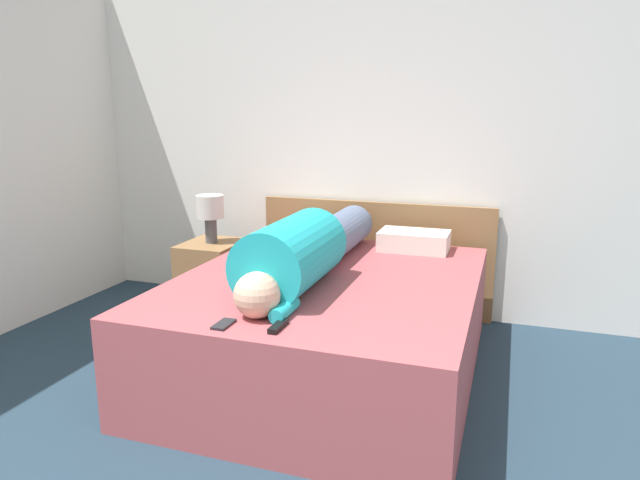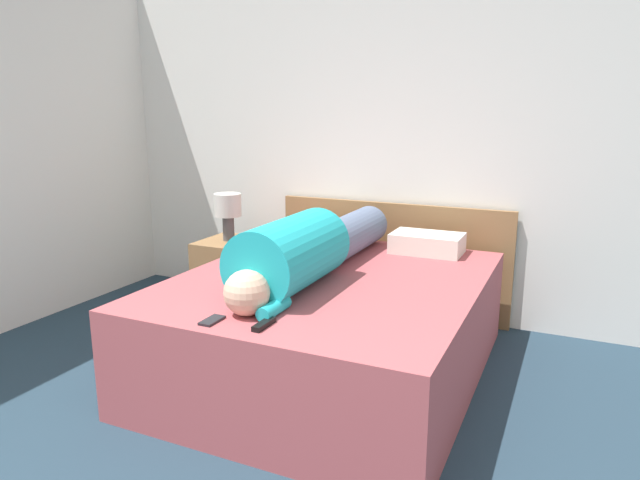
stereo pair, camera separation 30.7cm
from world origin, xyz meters
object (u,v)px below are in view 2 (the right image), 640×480
Objects in this scene: pillow_second at (427,243)px; cell_phone at (212,320)px; nightstand at (230,276)px; bed at (331,325)px; person_lying at (310,249)px; table_lamp at (228,209)px; pillow_near_headboard at (328,232)px; tv_remote at (264,324)px.

pillow_second reaches higher than cell_phone.
bed is at bearing -29.53° from nightstand.
bed is 0.47m from person_lying.
table_lamp is 0.78m from pillow_near_headboard.
pillow_near_headboard is at bearing 12.45° from nightstand.
cell_phone is (-0.21, -0.87, 0.30)m from bed.
table_lamp is at bearing 150.47° from bed.
cell_phone is at bearing -58.83° from nightstand.
nightstand is 1.15× the size of pillow_near_headboard.
bed is at bearing -29.53° from table_lamp.
pillow_second is at bearing 78.97° from tv_remote.
table_lamp reaches higher than pillow_second.
table_lamp is 0.72× the size of pillow_near_headboard.
nightstand is 1.31m from person_lying.
cell_phone is at bearing -169.91° from tv_remote.
person_lying is at bearing -34.26° from nightstand.
cell_phone is at bearing -103.40° from bed.
table_lamp is 0.20× the size of person_lying.
pillow_near_headboard is at bearing 114.96° from bed.
nightstand is 1.89m from tv_remote.
table_lamp is 1.49m from pillow_second.
pillow_second is at bearing 6.38° from table_lamp.
tv_remote is (0.15, -0.77, -0.15)m from person_lying.
person_lying is 0.90m from pillow_near_headboard.
table_lamp is (-1.12, 0.63, 0.51)m from bed.
table_lamp reaches higher than pillow_near_headboard.
tv_remote is (0.04, -0.83, 0.30)m from bed.
tv_remote reaches higher than bed.
pillow_near_headboard is 0.72m from pillow_second.
nightstand is at bearing 145.74° from person_lying.
cell_phone is at bearing -84.40° from pillow_near_headboard.
pillow_near_headboard is 3.76× the size of cell_phone.
cell_phone reaches higher than bed.
tv_remote is at bearing -79.34° from person_lying.
bed is 15.34× the size of cell_phone.
nightstand is at bearing 0.00° from table_lamp.
person_lying is 0.80m from tv_remote.
table_lamp is 2.36× the size of tv_remote.
pillow_second is at bearing 6.38° from nightstand.
table_lamp is at bearing 121.17° from cell_phone.
person_lying reaches higher than pillow_second.
tv_remote is 0.25m from cell_phone.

